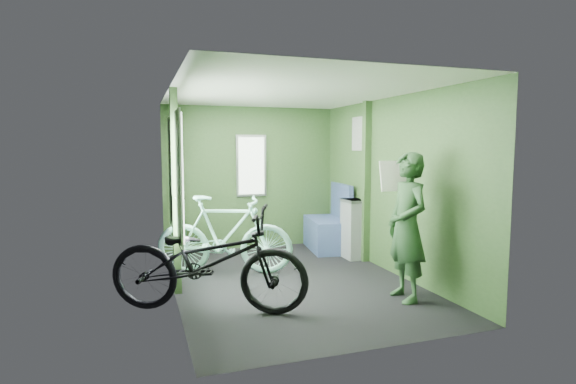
# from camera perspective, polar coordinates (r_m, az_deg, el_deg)

# --- Properties ---
(room) EXTENTS (4.00, 4.02, 2.31)m
(room) POSITION_cam_1_polar(r_m,az_deg,el_deg) (5.45, -0.17, 3.44)
(room) COLOR black
(room) RESTS_ON ground
(bicycle_black) EXTENTS (2.15, 1.54, 1.10)m
(bicycle_black) POSITION_cam_1_polar(r_m,az_deg,el_deg) (4.73, -10.01, -14.81)
(bicycle_black) COLOR black
(bicycle_black) RESTS_ON ground
(bicycle_mint) EXTENTS (1.87, 1.19, 1.12)m
(bicycle_mint) POSITION_cam_1_polar(r_m,az_deg,el_deg) (5.98, -7.98, -10.38)
(bicycle_mint) COLOR #90DDC9
(bicycle_mint) RESTS_ON ground
(passenger) EXTENTS (0.40, 0.65, 1.60)m
(passenger) POSITION_cam_1_polar(r_m,az_deg,el_deg) (4.99, 14.86, -4.26)
(passenger) COLOR #294B28
(passenger) RESTS_ON ground
(waste_box) EXTENTS (0.26, 0.36, 0.88)m
(waste_box) POSITION_cam_1_polar(r_m,az_deg,el_deg) (6.76, 8.29, -4.66)
(waste_box) COLOR gray
(waste_box) RESTS_ON ground
(bench_seat) EXTENTS (0.70, 1.08, 1.06)m
(bench_seat) POSITION_cam_1_polar(r_m,az_deg,el_deg) (7.31, 5.19, -4.85)
(bench_seat) COLOR navy
(bench_seat) RESTS_ON ground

